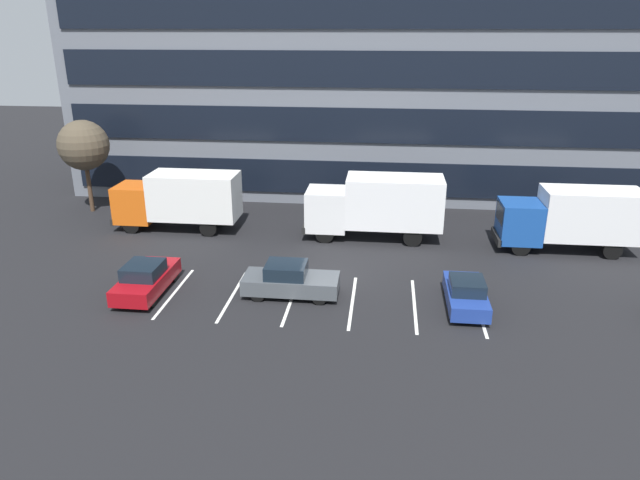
{
  "coord_description": "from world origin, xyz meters",
  "views": [
    {
      "loc": [
        2.64,
        -26.51,
        11.78
      ],
      "look_at": [
        -0.56,
        1.29,
        1.4
      ],
      "focal_mm": 32.39,
      "sensor_mm": 36.0,
      "label": 1
    }
  ],
  "objects_px": {
    "box_truck_white": "(377,204)",
    "sedan_maroon": "(146,279)",
    "sedan_charcoal": "(290,280)",
    "box_truck_blue": "(572,217)",
    "bare_tree": "(84,146)",
    "sedan_navy": "(466,294)",
    "box_truck_orange": "(180,198)"
  },
  "relations": [
    {
      "from": "box_truck_white",
      "to": "sedan_maroon",
      "type": "xyz_separation_m",
      "value": [
        -10.48,
        -8.79,
        -1.36
      ]
    },
    {
      "from": "sedan_maroon",
      "to": "sedan_charcoal",
      "type": "bearing_deg",
      "value": 4.74
    },
    {
      "from": "box_truck_white",
      "to": "box_truck_blue",
      "type": "xyz_separation_m",
      "value": [
        10.7,
        -0.8,
        -0.11
      ]
    },
    {
      "from": "box_truck_white",
      "to": "bare_tree",
      "type": "bearing_deg",
      "value": 170.69
    },
    {
      "from": "sedan_maroon",
      "to": "sedan_navy",
      "type": "bearing_deg",
      "value": 0.85
    },
    {
      "from": "box_truck_blue",
      "to": "sedan_navy",
      "type": "distance_m",
      "value": 10.23
    },
    {
      "from": "box_truck_orange",
      "to": "sedan_charcoal",
      "type": "distance_m",
      "value": 11.83
    },
    {
      "from": "box_truck_blue",
      "to": "sedan_charcoal",
      "type": "relative_size",
      "value": 1.72
    },
    {
      "from": "box_truck_white",
      "to": "sedan_navy",
      "type": "height_order",
      "value": "box_truck_white"
    },
    {
      "from": "sedan_charcoal",
      "to": "sedan_navy",
      "type": "height_order",
      "value": "sedan_charcoal"
    },
    {
      "from": "sedan_maroon",
      "to": "sedan_charcoal",
      "type": "relative_size",
      "value": 0.98
    },
    {
      "from": "box_truck_white",
      "to": "box_truck_blue",
      "type": "height_order",
      "value": "box_truck_white"
    },
    {
      "from": "box_truck_white",
      "to": "box_truck_orange",
      "type": "xyz_separation_m",
      "value": [
        -11.93,
        0.23,
        -0.1
      ]
    },
    {
      "from": "sedan_charcoal",
      "to": "sedan_navy",
      "type": "relative_size",
      "value": 1.11
    },
    {
      "from": "box_truck_white",
      "to": "sedan_navy",
      "type": "bearing_deg",
      "value": -63.98
    },
    {
      "from": "box_truck_white",
      "to": "sedan_maroon",
      "type": "relative_size",
      "value": 1.85
    },
    {
      "from": "box_truck_blue",
      "to": "sedan_maroon",
      "type": "relative_size",
      "value": 1.75
    },
    {
      "from": "box_truck_orange",
      "to": "sedan_charcoal",
      "type": "xyz_separation_m",
      "value": [
        8.17,
        -8.47,
        -1.24
      ]
    },
    {
      "from": "bare_tree",
      "to": "box_truck_orange",
      "type": "bearing_deg",
      "value": -21.79
    },
    {
      "from": "sedan_navy",
      "to": "sedan_charcoal",
      "type": "bearing_deg",
      "value": 177.55
    },
    {
      "from": "box_truck_white",
      "to": "bare_tree",
      "type": "relative_size",
      "value": 1.31
    },
    {
      "from": "sedan_charcoal",
      "to": "box_truck_white",
      "type": "bearing_deg",
      "value": 65.44
    },
    {
      "from": "box_truck_orange",
      "to": "sedan_navy",
      "type": "relative_size",
      "value": 1.92
    },
    {
      "from": "box_truck_white",
      "to": "box_truck_orange",
      "type": "height_order",
      "value": "box_truck_white"
    },
    {
      "from": "box_truck_blue",
      "to": "sedan_maroon",
      "type": "height_order",
      "value": "box_truck_blue"
    },
    {
      "from": "sedan_maroon",
      "to": "box_truck_white",
      "type": "bearing_deg",
      "value": 40.01
    },
    {
      "from": "box_truck_white",
      "to": "bare_tree",
      "type": "xyz_separation_m",
      "value": [
        -19.23,
        3.15,
        2.38
      ]
    },
    {
      "from": "box_truck_blue",
      "to": "sedan_maroon",
      "type": "distance_m",
      "value": 22.68
    },
    {
      "from": "box_truck_white",
      "to": "box_truck_orange",
      "type": "distance_m",
      "value": 11.93
    },
    {
      "from": "box_truck_blue",
      "to": "box_truck_orange",
      "type": "bearing_deg",
      "value": 177.39
    },
    {
      "from": "box_truck_white",
      "to": "sedan_charcoal",
      "type": "bearing_deg",
      "value": -114.56
    },
    {
      "from": "sedan_charcoal",
      "to": "bare_tree",
      "type": "relative_size",
      "value": 0.72
    }
  ]
}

